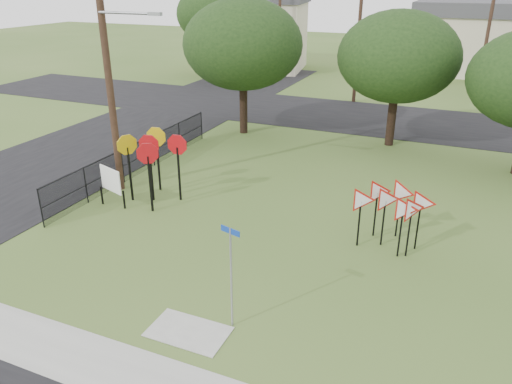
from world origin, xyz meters
TOP-DOWN VIEW (x-y plane):
  - ground at (0.00, 0.00)m, footprint 140.00×140.00m
  - sidewalk at (0.00, -4.20)m, footprint 30.00×1.60m
  - street_left at (-12.00, 10.00)m, footprint 8.00×50.00m
  - street_far at (0.00, 20.00)m, footprint 60.00×8.00m
  - curb_pad at (0.00, -2.40)m, footprint 2.00×1.20m
  - street_name_sign at (0.90, -1.72)m, footprint 0.56×0.18m
  - stop_sign_cluster at (-5.30, 4.10)m, footprint 2.40×2.21m
  - yield_sign_cluster at (3.87, 4.02)m, footprint 2.68×1.68m
  - info_board at (-6.48, 2.94)m, footprint 1.21×0.45m
  - utility_pole_main at (-7.24, 4.50)m, footprint 3.55×0.33m
  - far_pole_a at (-2.00, 24.00)m, footprint 1.40×0.24m
  - far_pole_b at (6.00, 28.00)m, footprint 1.40×0.24m
  - far_pole_c at (-10.00, 30.00)m, footprint 1.40×0.24m
  - fence_run at (-7.60, 6.25)m, footprint 0.05×11.55m
  - house_left at (-14.00, 34.00)m, footprint 10.58×8.88m
  - house_mid at (4.00, 40.00)m, footprint 8.40×8.40m
  - tree_near_left at (-6.00, 14.00)m, footprint 6.40×6.40m
  - tree_near_mid at (2.00, 15.00)m, footprint 6.00×6.00m
  - tree_far_left at (-16.00, 30.00)m, footprint 6.80×6.80m

SIDE VIEW (x-z plane):
  - ground at x=0.00m, z-range 0.00..0.00m
  - sidewalk at x=0.00m, z-range 0.00..0.02m
  - street_left at x=-12.00m, z-range 0.00..0.02m
  - street_far at x=0.00m, z-range 0.00..0.02m
  - curb_pad at x=0.00m, z-range 0.00..0.02m
  - fence_run at x=-7.60m, z-range 0.03..1.53m
  - info_board at x=-6.48m, z-range 0.26..1.84m
  - yield_sign_cluster at x=3.87m, z-range 0.51..2.62m
  - street_name_sign at x=0.90m, z-range 0.22..3.01m
  - stop_sign_cluster at x=-5.30m, z-range 0.64..3.35m
  - house_mid at x=4.00m, z-range 0.05..6.25m
  - house_left at x=-14.00m, z-range 0.05..7.25m
  - far_pole_b at x=6.00m, z-range 0.10..8.60m
  - tree_near_mid at x=2.00m, z-range 1.14..7.94m
  - far_pole_a at x=-2.00m, z-range 0.10..9.10m
  - far_pole_c at x=-10.00m, z-range 0.10..9.10m
  - tree_near_left at x=-6.00m, z-range 1.22..8.49m
  - tree_far_left at x=-16.00m, z-range 1.31..9.04m
  - utility_pole_main at x=-7.24m, z-range 0.21..10.21m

